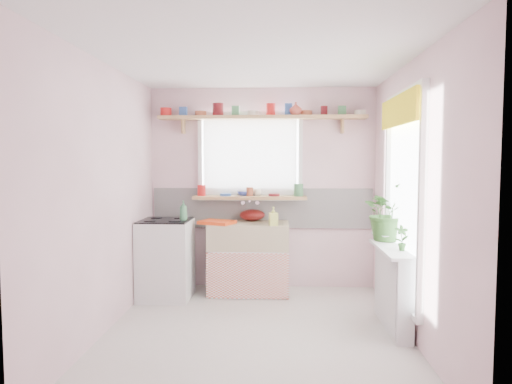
{
  "coord_description": "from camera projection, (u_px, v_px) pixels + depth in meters",
  "views": [
    {
      "loc": [
        0.21,
        -4.12,
        1.6
      ],
      "look_at": [
        -0.03,
        0.55,
        1.27
      ],
      "focal_mm": 32.0,
      "sensor_mm": 36.0,
      "label": 1
    }
  ],
  "objects": [
    {
      "name": "room",
      "position": [
        320.0,
        181.0,
        4.95
      ],
      "size": [
        3.2,
        3.2,
        3.2
      ],
      "color": "beige",
      "rests_on": "ground"
    },
    {
      "name": "sink_unit",
      "position": [
        249.0,
        257.0,
        5.49
      ],
      "size": [
        0.95,
        0.65,
        1.11
      ],
      "color": "white",
      "rests_on": "ground"
    },
    {
      "name": "cooker",
      "position": [
        166.0,
        259.0,
        5.29
      ],
      "size": [
        0.58,
        0.58,
        0.93
      ],
      "color": "white",
      "rests_on": "ground"
    },
    {
      "name": "radiator_ledge",
      "position": [
        393.0,
        287.0,
        4.33
      ],
      "size": [
        0.22,
        0.95,
        0.78
      ],
      "color": "white",
      "rests_on": "ground"
    },
    {
      "name": "windowsill",
      "position": [
        250.0,
        198.0,
        5.63
      ],
      "size": [
        1.4,
        0.22,
        0.04
      ],
      "primitive_type": "cube",
      "color": "tan",
      "rests_on": "room"
    },
    {
      "name": "pine_shelf",
      "position": [
        262.0,
        117.0,
        5.54
      ],
      "size": [
        2.52,
        0.24,
        0.04
      ],
      "primitive_type": "cube",
      "color": "tan",
      "rests_on": "room"
    },
    {
      "name": "shelf_crockery",
      "position": [
        258.0,
        111.0,
        5.54
      ],
      "size": [
        2.47,
        0.11,
        0.12
      ],
      "color": "red",
      "rests_on": "pine_shelf"
    },
    {
      "name": "sill_crockery",
      "position": [
        250.0,
        191.0,
        5.62
      ],
      "size": [
        1.35,
        0.11,
        0.12
      ],
      "color": "red",
      "rests_on": "windowsill"
    },
    {
      "name": "dish_tray",
      "position": [
        217.0,
        222.0,
        5.39
      ],
      "size": [
        0.46,
        0.41,
        0.04
      ],
      "primitive_type": "cube",
      "rotation": [
        0.0,
        0.0,
        -0.39
      ],
      "color": "#FF4916",
      "rests_on": "sink_unit"
    },
    {
      "name": "colander",
      "position": [
        252.0,
        215.0,
        5.66
      ],
      "size": [
        0.33,
        0.33,
        0.14
      ],
      "primitive_type": "ellipsoid",
      "rotation": [
        0.0,
        0.0,
        0.04
      ],
      "color": "#5C110F",
      "rests_on": "sink_unit"
    },
    {
      "name": "jade_plant",
      "position": [
        388.0,
        212.0,
        4.68
      ],
      "size": [
        0.68,
        0.64,
        0.6
      ],
      "primitive_type": "imported",
      "rotation": [
        0.0,
        0.0,
        0.42
      ],
      "color": "#356428",
      "rests_on": "radiator_ledge"
    },
    {
      "name": "fruit_bowl",
      "position": [
        387.0,
        237.0,
        4.7
      ],
      "size": [
        0.38,
        0.38,
        0.07
      ],
      "primitive_type": "imported",
      "rotation": [
        0.0,
        0.0,
        0.36
      ],
      "color": "silver",
      "rests_on": "radiator_ledge"
    },
    {
      "name": "herb_pot",
      "position": [
        402.0,
        238.0,
        4.15
      ],
      "size": [
        0.13,
        0.09,
        0.24
      ],
      "primitive_type": "imported",
      "rotation": [
        0.0,
        0.0,
        0.04
      ],
      "color": "#34692A",
      "rests_on": "radiator_ledge"
    },
    {
      "name": "soap_bottle_sink",
      "position": [
        273.0,
        216.0,
        5.25
      ],
      "size": [
        0.11,
        0.11,
        0.22
      ],
      "primitive_type": "imported",
      "rotation": [
        0.0,
        0.0,
        0.16
      ],
      "color": "#D9E365",
      "rests_on": "sink_unit"
    },
    {
      "name": "sill_cup",
      "position": [
        257.0,
        192.0,
        5.68
      ],
      "size": [
        0.14,
        0.14,
        0.08
      ],
      "primitive_type": "imported",
      "rotation": [
        0.0,
        0.0,
        -0.43
      ],
      "color": "#ECE6CC",
      "rests_on": "windowsill"
    },
    {
      "name": "sill_bowl",
      "position": [
        244.0,
        193.0,
        5.69
      ],
      "size": [
        0.22,
        0.22,
        0.06
      ],
      "primitive_type": "imported",
      "rotation": [
        0.0,
        0.0,
        -0.3
      ],
      "color": "#384CB7",
      "rests_on": "windowsill"
    },
    {
      "name": "shelf_vase",
      "position": [
        296.0,
        109.0,
        5.45
      ],
      "size": [
        0.18,
        0.18,
        0.15
      ],
      "primitive_type": "imported",
      "rotation": [
        0.0,
        0.0,
        0.25
      ],
      "color": "#B54737",
      "rests_on": "pine_shelf"
    },
    {
      "name": "cooker_bottle",
      "position": [
        183.0,
        210.0,
        5.2
      ],
      "size": [
        0.11,
        0.11,
        0.23
      ],
      "primitive_type": "imported",
      "rotation": [
        0.0,
        0.0,
        0.28
      ],
      "color": "#478E5E",
      "rests_on": "cooker"
    },
    {
      "name": "fruit",
      "position": [
        388.0,
        231.0,
        4.7
      ],
      "size": [
        0.2,
        0.14,
        0.1
      ],
      "color": "orange",
      "rests_on": "fruit_bowl"
    }
  ]
}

